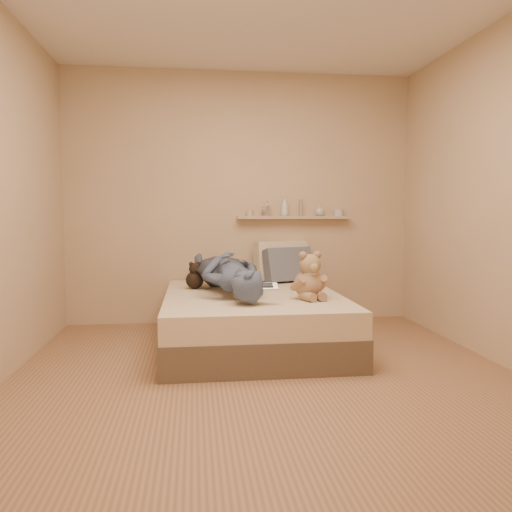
{
  "coord_description": "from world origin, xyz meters",
  "views": [
    {
      "loc": [
        -0.5,
        -3.33,
        1.15
      ],
      "look_at": [
        0.0,
        0.65,
        0.8
      ],
      "focal_mm": 35.0,
      "sensor_mm": 36.0,
      "label": 1
    }
  ],
  "objects": [
    {
      "name": "room",
      "position": [
        0.0,
        0.0,
        1.3
      ],
      "size": [
        3.8,
        3.8,
        3.8
      ],
      "color": "#986D4E",
      "rests_on": "ground"
    },
    {
      "name": "bed",
      "position": [
        0.0,
        0.93,
        0.22
      ],
      "size": [
        1.5,
        1.9,
        0.45
      ],
      "color": "brown",
      "rests_on": "floor"
    },
    {
      "name": "game_console",
      "position": [
        0.05,
        0.38,
        0.59
      ],
      "size": [
        0.16,
        0.08,
        0.05
      ],
      "color": "#B2B3B9",
      "rests_on": "bed"
    },
    {
      "name": "teddy_bear",
      "position": [
        0.43,
        0.59,
        0.61
      ],
      "size": [
        0.32,
        0.32,
        0.39
      ],
      "color": "#A17758",
      "rests_on": "bed"
    },
    {
      "name": "dark_plush",
      "position": [
        -0.49,
        1.25,
        0.56
      ],
      "size": [
        0.16,
        0.16,
        0.25
      ],
      "color": "black",
      "rests_on": "bed"
    },
    {
      "name": "pillow_cream",
      "position": [
        0.4,
        1.76,
        0.65
      ],
      "size": [
        0.58,
        0.34,
        0.42
      ],
      "primitive_type": "cube",
      "rotation": [
        -0.12,
        0.0,
        0.25
      ],
      "color": "beige",
      "rests_on": "bed"
    },
    {
      "name": "pillow_grey",
      "position": [
        0.45,
        1.62,
        0.62
      ],
      "size": [
        0.55,
        0.38,
        0.37
      ],
      "primitive_type": "cube",
      "rotation": [
        -0.28,
        0.0,
        0.34
      ],
      "color": "slate",
      "rests_on": "bed"
    },
    {
      "name": "person",
      "position": [
        -0.21,
        1.02,
        0.63
      ],
      "size": [
        0.78,
        1.58,
        0.36
      ],
      "primitive_type": "imported",
      "rotation": [
        0.0,
        0.0,
        3.3
      ],
      "color": "#3F4863",
      "rests_on": "bed"
    },
    {
      "name": "wall_shelf",
      "position": [
        0.55,
        1.84,
        1.1
      ],
      "size": [
        1.2,
        0.12,
        0.03
      ],
      "primitive_type": "cube",
      "color": "tan",
      "rests_on": "wall_back"
    },
    {
      "name": "shelf_bottles",
      "position": [
        0.59,
        1.84,
        1.19
      ],
      "size": [
        1.03,
        0.14,
        0.2
      ],
      "color": "#BDB2A2",
      "rests_on": "wall_shelf"
    }
  ]
}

